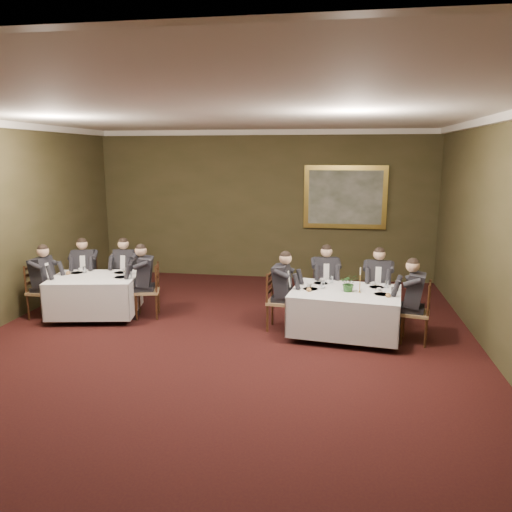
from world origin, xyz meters
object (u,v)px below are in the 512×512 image
(diner_sec_backright, at_px, (127,280))
(diner_main_endright, at_px, (415,311))
(chair_main_backright, at_px, (377,306))
(diner_sec_endright, at_px, (147,290))
(painting, at_px, (345,197))
(table_main, at_px, (345,309))
(diner_main_endleft, at_px, (280,300))
(chair_sec_backleft, at_px, (86,291))
(diner_main_backleft, at_px, (325,290))
(diner_main_backright, at_px, (377,294))
(chair_main_endleft, at_px, (280,313))
(chair_sec_endright, at_px, (148,302))
(centerpiece, at_px, (349,282))
(chair_main_backleft, at_px, (324,301))
(chair_main_endright, at_px, (415,325))
(candlestick, at_px, (360,283))
(diner_sec_endleft, at_px, (42,290))
(chair_sec_endleft, at_px, (43,302))
(table_second, at_px, (95,293))
(diner_sec_backleft, at_px, (86,280))
(chair_sec_backright, at_px, (128,291))

(diner_sec_backright, bearing_deg, diner_main_endright, 168.74)
(chair_main_backright, bearing_deg, diner_sec_endright, 11.69)
(painting, bearing_deg, table_main, -90.00)
(diner_main_endleft, xyz_separation_m, chair_sec_backleft, (-3.95, 0.80, -0.23))
(diner_main_backleft, xyz_separation_m, diner_main_backright, (0.93, -0.12, 0.00))
(chair_main_endleft, distance_m, chair_sec_endright, 2.47)
(diner_sec_backright, height_order, centerpiece, diner_sec_backright)
(table_main, xyz_separation_m, diner_sec_backright, (-4.23, 1.07, 0.06))
(chair_main_backleft, relative_size, chair_main_endright, 1.00)
(diner_sec_backright, bearing_deg, chair_main_endright, 168.74)
(diner_main_endleft, xyz_separation_m, centerpiece, (1.13, -0.18, 0.41))
(diner_main_backright, bearing_deg, diner_sec_backright, 2.94)
(chair_main_endleft, distance_m, candlestick, 1.47)
(chair_sec_endright, distance_m, diner_sec_endright, 0.23)
(diner_sec_endleft, bearing_deg, diner_main_backright, 98.72)
(diner_sec_endright, height_order, chair_sec_endleft, diner_sec_endright)
(diner_main_backright, bearing_deg, chair_sec_endleft, 13.02)
(diner_main_backright, relative_size, candlestick, 3.17)
(chair_main_endright, distance_m, chair_sec_backleft, 6.23)
(table_second, bearing_deg, candlestick, -3.69)
(table_main, distance_m, diner_main_backright, 1.00)
(table_main, relative_size, diner_sec_backleft, 1.41)
(chair_main_endleft, xyz_separation_m, diner_sec_backleft, (-3.94, 0.79, 0.23))
(diner_sec_endright, relative_size, diner_sec_endleft, 1.00)
(painting, bearing_deg, diner_sec_backleft, -150.76)
(chair_main_endleft, height_order, chair_sec_backleft, same)
(diner_main_backleft, relative_size, chair_sec_backleft, 1.35)
(chair_main_endleft, bearing_deg, chair_sec_endleft, -83.71)
(diner_main_endright, relative_size, diner_sec_endright, 1.00)
(chair_main_backright, bearing_deg, diner_sec_endleft, 13.14)
(diner_main_endleft, xyz_separation_m, painting, (1.08, 3.61, 1.46))
(chair_main_backright, bearing_deg, chair_main_endright, 124.11)
(diner_main_backright, xyz_separation_m, chair_sec_endright, (-4.13, -0.40, -0.23))
(chair_main_endleft, bearing_deg, diner_main_backright, 117.61)
(chair_main_endleft, height_order, candlestick, candlestick)
(chair_sec_backright, xyz_separation_m, diner_sec_backright, (-0.00, -0.01, 0.23))
(table_second, bearing_deg, chair_sec_backleft, 128.02)
(chair_main_backright, xyz_separation_m, painting, (-0.58, 2.91, 1.69))
(chair_main_backright, distance_m, chair_sec_endleft, 6.06)
(diner_main_backleft, relative_size, chair_main_endright, 1.35)
(table_second, bearing_deg, chair_main_endleft, -1.75)
(chair_main_backleft, bearing_deg, painting, -104.83)
(painting, bearing_deg, chair_main_backright, -78.81)
(diner_main_endleft, xyz_separation_m, diner_main_endright, (2.17, -0.27, 0.00))
(table_second, distance_m, chair_sec_backleft, 0.90)
(table_main, distance_m, chair_main_endleft, 1.12)
(chair_sec_backleft, bearing_deg, table_second, 112.00)
(chair_main_backleft, distance_m, chair_sec_backleft, 4.68)
(diner_main_backleft, distance_m, diner_sec_backleft, 4.68)
(diner_sec_backleft, height_order, candlestick, diner_sec_backleft)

